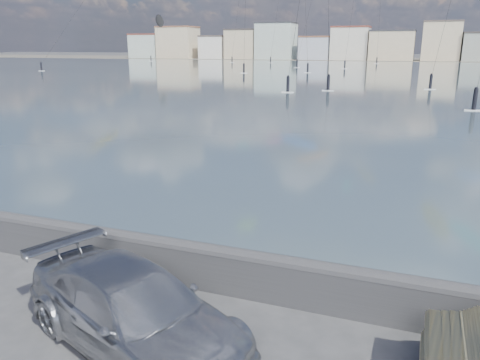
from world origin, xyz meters
TOP-DOWN VIEW (x-y plane):
  - ground at (0.00, 0.00)m, footprint 700.00×700.00m
  - bay_water at (0.00, 91.50)m, footprint 500.00×177.00m
  - far_shore_strip at (0.00, 200.00)m, footprint 500.00×60.00m
  - seawall at (0.00, 2.70)m, footprint 400.00×0.36m
  - far_buildings at (1.31, 186.00)m, footprint 240.79×13.26m
  - car_silver at (0.39, 0.33)m, footprint 5.41×3.76m
  - kitesurfer_0 at (-85.33, 151.06)m, footprint 7.65×11.77m

SIDE VIEW (x-z plane):
  - ground at x=0.00m, z-range 0.00..0.00m
  - bay_water at x=0.00m, z-range 0.01..0.01m
  - far_shore_strip at x=0.00m, z-range 0.01..0.01m
  - seawall at x=0.00m, z-range 0.04..1.12m
  - car_silver at x=0.39m, z-range 0.00..1.45m
  - far_buildings at x=1.31m, z-range -1.27..13.33m
  - kitesurfer_0 at x=-85.33m, z-range 5.40..22.57m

